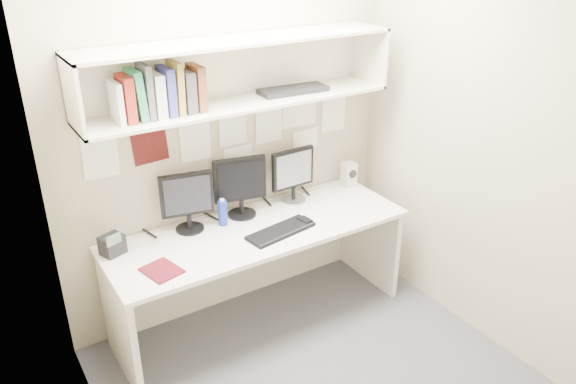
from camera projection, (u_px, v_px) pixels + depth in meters
floor at (312, 373)px, 3.49m from camera, size 2.40×2.00×0.01m
wall_back at (230, 130)px, 3.70m from camera, size 2.40×0.02×2.60m
wall_front at (465, 272)px, 2.17m from camera, size 2.40×0.02×2.60m
wall_left at (82, 245)px, 2.35m from camera, size 0.02×2.00×2.60m
wall_right at (473, 140)px, 3.52m from camera, size 0.02×2.00×2.60m
desk at (259, 274)px, 3.83m from camera, size 2.00×0.70×0.73m
overhead_hutch at (237, 71)px, 3.41m from camera, size 2.00×0.38×0.40m
pinned_papers at (230, 137)px, 3.72m from camera, size 1.92×0.01×0.48m
monitor_left at (187, 199)px, 3.56m from camera, size 0.34×0.18×0.39m
monitor_center at (240, 184)px, 3.74m from camera, size 0.36×0.20×0.41m
monitor_right at (293, 173)px, 3.95m from camera, size 0.33×0.18×0.39m
keyboard at (281, 231)px, 3.61m from camera, size 0.49×0.24×0.02m
mouse at (305, 221)px, 3.72m from camera, size 0.07×0.10×0.03m
speaker at (349, 174)px, 4.24m from camera, size 0.10×0.10×0.19m
blue_bottle at (223, 213)px, 3.67m from camera, size 0.06×0.06×0.19m
maroon_notebook at (162, 270)px, 3.20m from camera, size 0.23×0.25×0.01m
desk_phone at (112, 245)px, 3.35m from camera, size 0.16×0.15×0.16m
book_stack at (159, 93)px, 3.14m from camera, size 0.51×0.19×0.30m
hutch_tray at (293, 90)px, 3.64m from camera, size 0.47×0.21×0.03m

